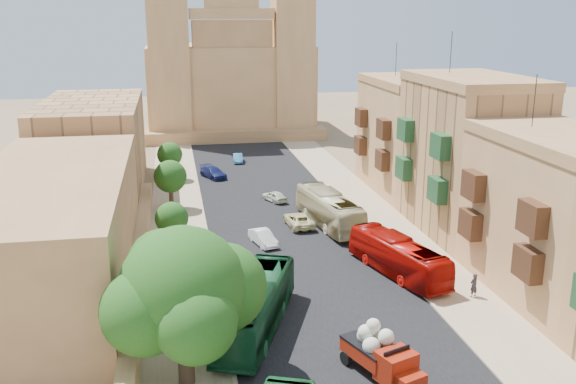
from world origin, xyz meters
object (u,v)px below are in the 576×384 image
object	(u,v)px
street_tree_c	(170,177)
pedestrian_c	(411,264)
car_blue_a	(273,289)
pedestrian_a	(474,285)
street_tree_a	(173,272)
car_white_a	(263,238)
red_truck	(382,354)
car_dkblue	(213,172)
car_cream	(299,220)
street_tree_d	(170,155)
ficus_tree	(185,294)
bus_cream_east	(329,210)
church	(229,74)
bus_red_east	(398,257)
car_white_b	(274,196)
street_tree_b	(172,219)
bus_green_north	(256,306)
car_blue_b	(238,158)
olive_pickup	(381,244)

from	to	relation	value
street_tree_c	pedestrian_c	distance (m)	26.83
car_blue_a	pedestrian_a	world-z (taller)	pedestrian_a
street_tree_a	car_white_a	bearing A→B (deg)	58.28
red_truck	car_dkblue	xyz separation A→B (m)	(-5.79, 45.42, -0.70)
pedestrian_a	pedestrian_c	bearing A→B (deg)	-78.31
car_cream	street_tree_d	bearing A→B (deg)	-64.39
ficus_tree	pedestrian_c	size ratio (longest dim) A/B	5.52
car_cream	pedestrian_a	size ratio (longest dim) A/B	2.64
car_blue_a	bus_cream_east	bearing A→B (deg)	76.66
church	car_cream	bearing A→B (deg)	-88.37
ficus_tree	pedestrian_c	bearing A→B (deg)	34.92
street_tree_a	bus_red_east	bearing A→B (deg)	13.41
bus_red_east	bus_cream_east	xyz separation A→B (m)	(-2.27, 12.13, 0.13)
bus_red_east	pedestrian_a	world-z (taller)	bus_red_east
church	street_tree_d	bearing A→B (deg)	-108.09
car_white_b	pedestrian_c	size ratio (longest dim) A/B	2.12
pedestrian_c	street_tree_a	bearing A→B (deg)	-86.80
car_white_a	ficus_tree	bearing A→B (deg)	-124.08
street_tree_b	street_tree_d	xyz separation A→B (m)	(0.00, 24.00, 0.22)
car_dkblue	street_tree_b	bearing A→B (deg)	-125.31
car_white_b	bus_green_north	bearing A→B (deg)	53.50
street_tree_a	pedestrian_c	bearing A→B (deg)	12.31
ficus_tree	bus_red_east	world-z (taller)	ficus_tree
red_truck	car_white_b	world-z (taller)	red_truck
bus_green_north	car_blue_b	distance (m)	46.90
ficus_tree	car_white_a	size ratio (longest dim) A/B	2.30
church	street_tree_b	bearing A→B (deg)	-100.38
olive_pickup	car_dkblue	distance (m)	30.36
street_tree_d	pedestrian_c	bearing A→B (deg)	-61.46
street_tree_b	car_cream	xyz separation A→B (m)	(11.43, 4.37, -2.16)
car_blue_a	pedestrian_a	xyz separation A→B (m)	(13.59, -2.49, 0.29)
bus_green_north	car_cream	xyz separation A→B (m)	(6.54, 19.24, -0.97)
red_truck	bus_cream_east	xyz separation A→B (m)	(3.44, 25.39, 0.20)
bus_green_north	car_blue_b	world-z (taller)	bus_green_north
church	street_tree_a	xyz separation A→B (m)	(-10.00, -66.61, -6.45)
car_blue_a	street_tree_b	bearing A→B (deg)	137.36
bus_green_north	street_tree_c	bearing A→B (deg)	121.69
red_truck	bus_cream_east	size ratio (longest dim) A/B	0.50
red_truck	car_blue_b	size ratio (longest dim) A/B	1.66
bus_green_north	car_white_b	size ratio (longest dim) A/B	3.47
street_tree_c	olive_pickup	size ratio (longest dim) A/B	1.00
street_tree_c	car_white_b	distance (m)	10.94
street_tree_c	car_dkblue	world-z (taller)	street_tree_c
ficus_tree	car_white_b	distance (m)	34.58
street_tree_c	pedestrian_a	world-z (taller)	street_tree_c
street_tree_c	car_blue_a	bearing A→B (deg)	-73.32
street_tree_c	bus_green_north	world-z (taller)	street_tree_c
car_blue_a	car_white_b	xyz separation A→B (m)	(3.87, 23.10, -0.00)
bus_red_east	bus_cream_east	world-z (taller)	bus_cream_east
bus_cream_east	pedestrian_a	xyz separation A→B (m)	(6.04, -16.85, -0.70)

